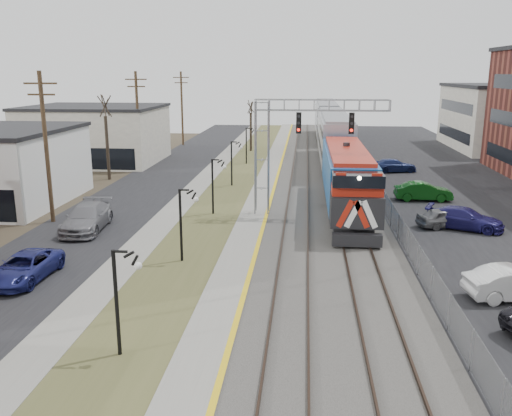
# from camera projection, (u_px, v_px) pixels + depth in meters

# --- Properties ---
(street_west) EXTENTS (7.00, 120.00, 0.04)m
(street_west) POSITION_uv_depth(u_px,v_px,m) (140.00, 191.00, 46.19)
(street_west) COLOR black
(street_west) RESTS_ON ground
(sidewalk) EXTENTS (2.00, 120.00, 0.08)m
(sidewalk) POSITION_uv_depth(u_px,v_px,m) (192.00, 192.00, 45.79)
(sidewalk) COLOR gray
(sidewalk) RESTS_ON ground
(grass_median) EXTENTS (4.00, 120.00, 0.06)m
(grass_median) POSITION_uv_depth(u_px,v_px,m) (227.00, 193.00, 45.53)
(grass_median) COLOR #4D4F2A
(grass_median) RESTS_ON ground
(platform) EXTENTS (2.00, 120.00, 0.24)m
(platform) POSITION_uv_depth(u_px,v_px,m) (263.00, 193.00, 45.24)
(platform) COLOR gray
(platform) RESTS_ON ground
(ballast_bed) EXTENTS (8.00, 120.00, 0.20)m
(ballast_bed) POSITION_uv_depth(u_px,v_px,m) (323.00, 194.00, 44.81)
(ballast_bed) COLOR #595651
(ballast_bed) RESTS_ON ground
(parking_lot) EXTENTS (16.00, 120.00, 0.04)m
(parking_lot) POSITION_uv_depth(u_px,v_px,m) (472.00, 198.00, 43.77)
(parking_lot) COLOR black
(parking_lot) RESTS_ON ground
(platform_edge) EXTENTS (0.24, 120.00, 0.01)m
(platform_edge) POSITION_uv_depth(u_px,v_px,m) (273.00, 191.00, 45.14)
(platform_edge) COLOR gold
(platform_edge) RESTS_ON platform
(track_near) EXTENTS (1.58, 120.00, 0.15)m
(track_near) POSITION_uv_depth(u_px,v_px,m) (299.00, 191.00, 44.94)
(track_near) COLOR #2D2119
(track_near) RESTS_ON ballast_bed
(track_far) EXTENTS (1.58, 120.00, 0.15)m
(track_far) POSITION_uv_depth(u_px,v_px,m) (341.00, 192.00, 44.63)
(track_far) COLOR #2D2119
(track_far) RESTS_ON ballast_bed
(train) EXTENTS (3.00, 63.05, 5.33)m
(train) POSITION_uv_depth(u_px,v_px,m) (332.00, 135.00, 61.78)
(train) COLOR #124C92
(train) RESTS_ON ground
(signal_gantry) EXTENTS (9.00, 1.07, 8.15)m
(signal_gantry) POSITION_uv_depth(u_px,v_px,m) (287.00, 137.00, 36.95)
(signal_gantry) COLOR gray
(signal_gantry) RESTS_ON ground
(lampposts) EXTENTS (0.14, 62.14, 4.00)m
(lampposts) POSITION_uv_depth(u_px,v_px,m) (182.00, 224.00, 28.91)
(lampposts) COLOR black
(lampposts) RESTS_ON ground
(utility_poles) EXTENTS (0.28, 80.28, 10.00)m
(utility_poles) POSITION_uv_depth(u_px,v_px,m) (46.00, 149.00, 35.59)
(utility_poles) COLOR #4C3823
(utility_poles) RESTS_ON ground
(fence) EXTENTS (0.04, 120.00, 1.60)m
(fence) POSITION_uv_depth(u_px,v_px,m) (375.00, 187.00, 44.27)
(fence) COLOR gray
(fence) RESTS_ON ground
(bare_trees) EXTENTS (12.30, 42.30, 5.95)m
(bare_trees) POSITION_uv_depth(u_px,v_px,m) (139.00, 153.00, 49.42)
(bare_trees) COLOR #382D23
(bare_trees) RESTS_ON ground
(car_lot_d) EXTENTS (5.18, 3.67, 1.39)m
(car_lot_d) POSITION_uv_depth(u_px,v_px,m) (465.00, 219.00, 34.90)
(car_lot_d) COLOR navy
(car_lot_d) RESTS_ON ground
(car_lot_e) EXTENTS (4.05, 2.54, 1.29)m
(car_lot_e) POSITION_uv_depth(u_px,v_px,m) (446.00, 218.00, 35.30)
(car_lot_e) COLOR slate
(car_lot_e) RESTS_ON ground
(car_lot_f) EXTENTS (4.42, 1.57, 1.45)m
(car_lot_f) POSITION_uv_depth(u_px,v_px,m) (423.00, 192.00, 42.70)
(car_lot_f) COLOR #0D4511
(car_lot_f) RESTS_ON ground
(car_street_a) EXTENTS (2.33, 4.77, 1.31)m
(car_street_a) POSITION_uv_depth(u_px,v_px,m) (25.00, 268.00, 26.30)
(car_street_a) COLOR navy
(car_street_a) RESTS_ON ground
(car_street_b) EXTENTS (2.80, 5.83, 1.64)m
(car_street_b) POSITION_uv_depth(u_px,v_px,m) (87.00, 218.00, 34.62)
(car_street_b) COLOR slate
(car_street_b) RESTS_ON ground
(car_lot_g) EXTENTS (4.94, 2.91, 1.34)m
(car_lot_g) POSITION_uv_depth(u_px,v_px,m) (394.00, 166.00, 54.89)
(car_lot_g) COLOR navy
(car_lot_g) RESTS_ON ground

